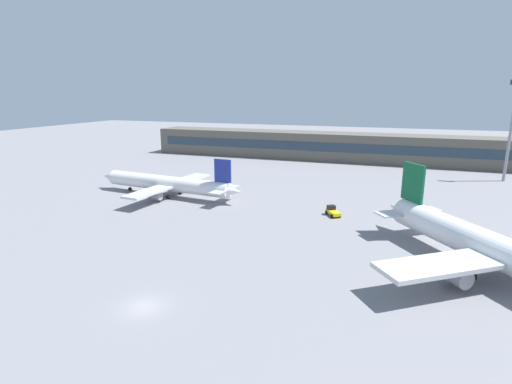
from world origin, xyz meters
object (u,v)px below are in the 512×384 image
Objects in this scene: airplane_mid at (166,183)px; baggage_tug_yellow at (333,211)px; airplane_near at (512,258)px; floodlight_tower_west at (512,124)px.

airplane_mid reaches higher than baggage_tug_yellow.
floodlight_tower_west reaches higher than airplane_near.
floodlight_tower_west reaches higher than baggage_tug_yellow.
airplane_near is 1.56× the size of floodlight_tower_west.
floodlight_tower_west is at bearing 50.91° from baggage_tug_yellow.
baggage_tug_yellow is at bearing 138.81° from airplane_near.
airplane_mid is 36.72m from baggage_tug_yellow.
airplane_near is at bearing -100.68° from floodlight_tower_west.
floodlight_tower_west is (36.30, 44.68, 13.75)m from baggage_tug_yellow.
airplane_near is at bearing -41.19° from baggage_tug_yellow.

